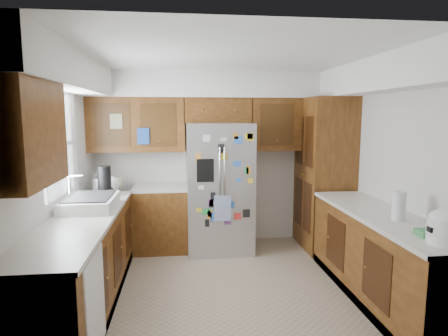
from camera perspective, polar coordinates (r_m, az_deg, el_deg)
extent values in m
plane|color=tan|center=(4.40, 0.97, -17.61)|extent=(3.60, 3.60, 0.00)
cube|color=beige|center=(5.60, -1.13, 1.30)|extent=(3.60, 0.04, 2.50)
cube|color=beige|center=(4.19, -24.22, -1.66)|extent=(0.04, 3.20, 2.50)
cube|color=beige|center=(4.61, 23.77, -0.80)|extent=(0.04, 3.20, 2.50)
cube|color=beige|center=(2.48, 5.91, -7.25)|extent=(3.60, 0.04, 2.50)
cube|color=white|center=(4.02, 1.06, 16.72)|extent=(3.60, 3.20, 0.02)
cube|color=white|center=(5.39, -0.97, 12.49)|extent=(3.60, 0.38, 0.35)
cube|color=white|center=(4.10, -22.50, 13.33)|extent=(0.38, 3.20, 0.35)
cube|color=white|center=(4.49, 22.41, 12.81)|extent=(0.38, 3.20, 0.35)
cube|color=#44250D|center=(5.40, -13.13, 6.44)|extent=(1.33, 0.34, 0.75)
cube|color=#44250D|center=(5.62, 10.71, 6.56)|extent=(1.33, 0.34, 0.75)
cube|color=#44250D|center=(3.00, -28.31, 4.66)|extent=(0.34, 0.85, 0.75)
cube|color=white|center=(4.24, -23.93, 3.24)|extent=(0.02, 0.90, 1.05)
cube|color=white|center=(4.23, -23.44, 3.25)|extent=(0.01, 1.02, 1.15)
cube|color=#1C47A3|center=(5.21, -12.22, 4.76)|extent=(0.16, 0.02, 0.22)
cube|color=beige|center=(5.25, -16.11, 6.84)|extent=(0.16, 0.02, 0.20)
cube|color=#44250D|center=(4.04, -20.69, -13.76)|extent=(0.60, 2.60, 0.88)
cube|color=#44250D|center=(5.44, -9.57, -7.71)|extent=(0.75, 0.60, 0.88)
cube|color=white|center=(3.89, -21.02, -7.44)|extent=(0.63, 2.60, 0.04)
cube|color=white|center=(5.34, -9.68, -2.94)|extent=(0.75, 0.60, 0.04)
cube|color=black|center=(4.19, -20.41, -18.73)|extent=(0.60, 2.60, 0.10)
cube|color=white|center=(3.20, -18.98, -19.17)|extent=(0.01, 0.58, 0.80)
cube|color=#44250D|center=(4.26, 22.86, -12.69)|extent=(0.60, 2.25, 0.88)
cube|color=white|center=(4.13, 23.20, -6.69)|extent=(0.63, 2.25, 0.04)
cube|color=black|center=(4.41, 22.57, -17.45)|extent=(0.60, 2.25, 0.10)
cube|color=#44250D|center=(5.53, 14.99, -0.88)|extent=(0.60, 0.90, 2.15)
cube|color=#9FA0A5|center=(5.26, -0.72, -2.99)|extent=(0.90, 0.75, 1.80)
cylinder|color=silver|center=(4.85, -0.60, -2.12)|extent=(0.02, 0.02, 0.90)
cylinder|color=silver|center=(4.86, 0.10, -2.11)|extent=(0.02, 0.02, 0.90)
cube|color=black|center=(4.82, -2.87, -0.39)|extent=(0.22, 0.01, 0.30)
cube|color=silver|center=(4.91, -0.23, -6.17)|extent=(0.22, 0.01, 0.34)
cube|color=blue|center=(4.82, 2.17, 4.26)|extent=(0.10, 0.00, 0.10)
cube|color=blue|center=(4.96, -1.46, -7.52)|extent=(0.10, 0.00, 0.12)
cube|color=yellow|center=(4.85, 4.04, 4.72)|extent=(0.08, 0.00, 0.10)
cube|color=#8C4C99|center=(4.96, 0.42, -6.93)|extent=(0.10, 0.00, 0.12)
cube|color=#8C4C99|center=(4.99, 0.58, -7.98)|extent=(0.09, 0.00, 0.12)
cube|color=blue|center=(4.89, 2.22, -1.84)|extent=(0.06, 0.00, 0.05)
cube|color=blue|center=(4.85, 2.01, 0.67)|extent=(0.10, 0.00, 0.07)
cube|color=blue|center=(4.93, -0.49, -5.82)|extent=(0.10, 0.00, 0.05)
cube|color=orange|center=(4.82, 1.78, 4.93)|extent=(0.07, 0.00, 0.08)
cube|color=green|center=(4.93, -2.73, -6.71)|extent=(0.11, 0.00, 0.08)
cube|color=yellow|center=(4.92, -3.83, -6.39)|extent=(0.07, 0.00, 0.05)
cube|color=blue|center=(4.94, 1.07, -5.63)|extent=(0.09, 0.00, 0.09)
cube|color=orange|center=(4.79, -3.94, 1.63)|extent=(0.07, 0.00, 0.11)
cube|color=orange|center=(4.94, -2.23, -7.27)|extent=(0.06, 0.00, 0.10)
cube|color=yellow|center=(4.91, 4.04, -1.97)|extent=(0.07, 0.00, 0.07)
cube|color=orange|center=(4.89, 3.78, -0.33)|extent=(0.06, 0.00, 0.11)
cube|color=yellow|center=(4.82, 0.05, 1.73)|extent=(0.08, 0.00, 0.09)
cube|color=black|center=(4.89, -1.69, -4.31)|extent=(0.06, 0.00, 0.10)
cube|color=orange|center=(4.96, 0.56, -7.00)|extent=(0.06, 0.00, 0.06)
cube|color=black|center=(4.97, -2.58, -8.37)|extent=(0.06, 0.00, 0.10)
cube|color=black|center=(4.80, -0.44, 3.00)|extent=(0.08, 0.00, 0.12)
cube|color=black|center=(4.91, -1.97, -5.47)|extent=(0.06, 0.00, 0.10)
cube|color=white|center=(4.85, -3.50, -2.98)|extent=(0.07, 0.00, 0.05)
cube|color=white|center=(4.78, -2.66, 4.55)|extent=(0.09, 0.00, 0.09)
cube|color=red|center=(4.99, 2.09, -7.37)|extent=(0.10, 0.00, 0.09)
cube|color=yellow|center=(4.94, -2.17, -6.96)|extent=(0.05, 0.00, 0.09)
cube|color=white|center=(4.80, -0.05, 4.38)|extent=(0.09, 0.00, 0.05)
cube|color=#8C4C99|center=(4.90, -2.05, -5.28)|extent=(0.08, 0.00, 0.09)
cube|color=yellow|center=(4.84, 3.81, 4.84)|extent=(0.10, 0.00, 0.07)
cube|color=green|center=(4.88, 3.48, -0.40)|extent=(0.05, 0.00, 0.09)
cube|color=black|center=(5.00, 3.42, -6.92)|extent=(0.10, 0.00, 0.11)
cube|color=black|center=(4.94, -0.82, -6.56)|extent=(0.08, 0.00, 0.06)
cube|color=#44250D|center=(5.39, -0.98, 8.77)|extent=(0.96, 0.34, 0.35)
sphere|color=blue|center=(5.38, -5.11, 12.16)|extent=(0.29, 0.29, 0.29)
cylinder|color=black|center=(5.38, -0.01, 11.43)|extent=(0.26, 0.26, 0.15)
ellipsoid|color=#333338|center=(5.39, -0.01, 12.23)|extent=(0.24, 0.24, 0.11)
cube|color=white|center=(4.25, -19.74, -5.00)|extent=(0.52, 0.70, 0.12)
cube|color=black|center=(4.24, -19.78, -4.14)|extent=(0.44, 0.60, 0.02)
cylinder|color=silver|center=(4.27, -22.46, -2.88)|extent=(0.02, 0.02, 0.30)
cylinder|color=silver|center=(4.23, -21.77, -1.15)|extent=(0.16, 0.02, 0.02)
cube|color=yellow|center=(3.98, -17.72, -6.38)|extent=(0.10, 0.18, 0.04)
cube|color=black|center=(4.77, -17.69, -3.64)|extent=(0.18, 0.14, 0.10)
cylinder|color=black|center=(4.74, -17.78, -1.39)|extent=(0.16, 0.16, 0.28)
cylinder|color=#9FA0A5|center=(4.98, -18.59, -2.62)|extent=(0.14, 0.14, 0.20)
sphere|color=white|center=(5.06, -16.76, -2.38)|extent=(0.20, 0.20, 0.20)
cube|color=#3F72B2|center=(5.31, -17.64, -2.06)|extent=(0.14, 0.10, 0.18)
cube|color=#BFB28C|center=(5.35, -15.72, -2.12)|extent=(0.10, 0.08, 0.14)
cylinder|color=white|center=(4.55, -19.10, -4.19)|extent=(0.08, 0.08, 0.11)
cylinder|color=white|center=(3.37, 30.98, -8.28)|extent=(0.30, 0.30, 0.20)
cube|color=black|center=(3.28, 29.03, -8.19)|extent=(0.04, 0.06, 0.04)
cylinder|color=white|center=(3.90, 25.11, -5.26)|extent=(0.12, 0.12, 0.27)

